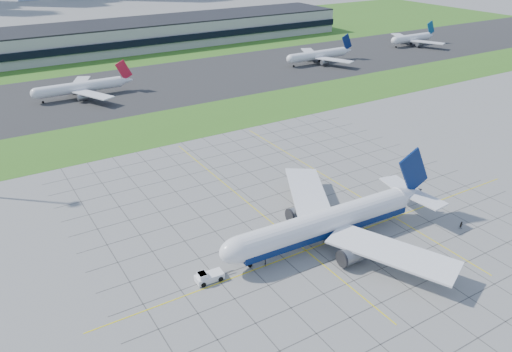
{
  "coord_description": "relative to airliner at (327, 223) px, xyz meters",
  "views": [
    {
      "loc": [
        -68.99,
        -76.51,
        65.5
      ],
      "look_at": [
        -7.03,
        24.64,
        7.0
      ],
      "focal_mm": 35.0,
      "sensor_mm": 36.0,
      "label": 1
    }
  ],
  "objects": [
    {
      "name": "grass_far",
      "position": [
        3.72,
        256.34,
        -5.03
      ],
      "size": [
        700.0,
        145.0,
        0.04
      ],
      "primitive_type": "cube",
      "color": "#3B7120",
      "rests_on": "ground"
    },
    {
      "name": "asphalt_taxiway",
      "position": [
        3.72,
        146.34,
        -5.02
      ],
      "size": [
        700.0,
        75.0,
        0.04
      ],
      "primitive_type": "cube",
      "color": "#383838",
      "rests_on": "ground"
    },
    {
      "name": "distant_jet_1",
      "position": [
        -19.72,
        144.46,
        -0.57
      ],
      "size": [
        41.69,
        42.66,
        14.08
      ],
      "color": "white",
      "rests_on": "ground"
    },
    {
      "name": "apron_markings",
      "position": [
        4.15,
        12.43,
        -5.04
      ],
      "size": [
        120.0,
        130.0,
        0.03
      ],
      "color": "#474744",
      "rests_on": "ground"
    },
    {
      "name": "grass_median",
      "position": [
        3.72,
        91.34,
        -5.03
      ],
      "size": [
        700.0,
        35.0,
        0.04
      ],
      "primitive_type": "cube",
      "color": "#3B7120",
      "rests_on": "ground"
    },
    {
      "name": "distant_jet_3",
      "position": [
        186.47,
        146.67,
        -0.57
      ],
      "size": [
        34.74,
        42.66,
        14.08
      ],
      "color": "white",
      "rests_on": "ground"
    },
    {
      "name": "crew_far",
      "position": [
        31.65,
        -12.95,
        -4.07
      ],
      "size": [
        1.16,
        1.04,
        1.96
      ],
      "primitive_type": "imported",
      "rotation": [
        0.0,
        0.0,
        -0.37
      ],
      "color": "black",
      "rests_on": "ground"
    },
    {
      "name": "crew_near",
      "position": [
        -17.28,
        -0.72,
        -4.17
      ],
      "size": [
        0.61,
        0.74,
        1.76
      ],
      "primitive_type": "imported",
      "rotation": [
        0.0,
        0.0,
        1.23
      ],
      "color": "black",
      "rests_on": "ground"
    },
    {
      "name": "ground",
      "position": [
        3.72,
        1.34,
        -5.05
      ],
      "size": [
        1400.0,
        1400.0,
        0.0
      ],
      "primitive_type": "plane",
      "color": "gray",
      "rests_on": "ground"
    },
    {
      "name": "terminal",
      "position": [
        43.72,
        231.21,
        2.84
      ],
      "size": [
        260.0,
        43.0,
        15.8
      ],
      "color": "#B7B7B2",
      "rests_on": "ground"
    },
    {
      "name": "airliner",
      "position": [
        0.0,
        0.0,
        0.0
      ],
      "size": [
        58.72,
        59.45,
        18.48
      ],
      "rotation": [
        0.0,
        0.0,
        -0.04
      ],
      "color": "white",
      "rests_on": "ground"
    },
    {
      "name": "distant_jet_2",
      "position": [
        106.88,
        140.14,
        -0.57
      ],
      "size": [
        41.92,
        42.66,
        14.08
      ],
      "color": "white",
      "rests_on": "ground"
    },
    {
      "name": "pushback_tug",
      "position": [
        -30.19,
        1.15,
        -3.99
      ],
      "size": [
        8.6,
        3.19,
        2.38
      ],
      "rotation": [
        0.0,
        0.0,
        -0.04
      ],
      "color": "white",
      "rests_on": "ground"
    }
  ]
}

